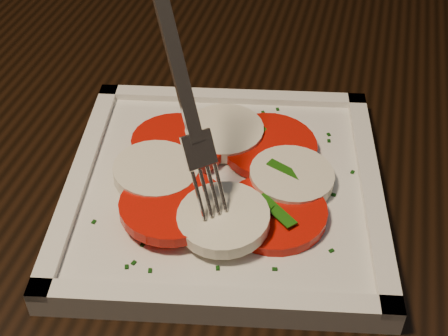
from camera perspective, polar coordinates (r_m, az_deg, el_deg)
The scene contains 5 objects.
table at distance 0.58m, azimuth -1.81°, elevation -7.82°, with size 1.26×0.90×0.75m.
chair at distance 1.21m, azimuth 11.13°, elevation 13.24°, with size 0.52×0.52×0.93m.
plate at distance 0.48m, azimuth 0.00°, elevation -2.00°, with size 0.24×0.24×0.01m, color white.
caprese_salad at distance 0.47m, azimuth 0.01°, elevation -0.57°, with size 0.19×0.21×0.02m.
fork at distance 0.42m, azimuth -4.73°, elevation 9.09°, with size 0.04×0.10×0.17m, color white, non-canonical shape.
Camera 1 is at (-0.21, -0.16, 1.09)m, focal length 50.00 mm.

